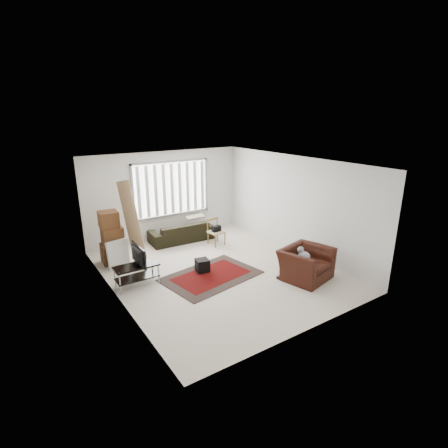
{
  "coord_description": "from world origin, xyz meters",
  "views": [
    {
      "loc": [
        -4.27,
        -6.73,
        3.79
      ],
      "look_at": [
        0.44,
        0.4,
        1.05
      ],
      "focal_mm": 28.0,
      "sensor_mm": 36.0,
      "label": 1
    }
  ],
  "objects_px": {
    "tv_stand": "(137,271)",
    "sofa": "(182,229)",
    "moving_boxes": "(112,239)",
    "side_chair": "(216,230)",
    "armchair": "(306,261)"
  },
  "relations": [
    {
      "from": "armchair",
      "to": "side_chair",
      "type": "bearing_deg",
      "value": 87.53
    },
    {
      "from": "side_chair",
      "to": "armchair",
      "type": "relative_size",
      "value": 0.59
    },
    {
      "from": "armchair",
      "to": "tv_stand",
      "type": "bearing_deg",
      "value": 138.72
    },
    {
      "from": "tv_stand",
      "to": "sofa",
      "type": "height_order",
      "value": "sofa"
    },
    {
      "from": "tv_stand",
      "to": "sofa",
      "type": "distance_m",
      "value": 3.01
    },
    {
      "from": "tv_stand",
      "to": "armchair",
      "type": "bearing_deg",
      "value": -28.04
    },
    {
      "from": "moving_boxes",
      "to": "side_chair",
      "type": "bearing_deg",
      "value": -7.56
    },
    {
      "from": "sofa",
      "to": "side_chair",
      "type": "xyz_separation_m",
      "value": [
        0.7,
        -0.85,
        0.06
      ]
    },
    {
      "from": "moving_boxes",
      "to": "armchair",
      "type": "bearing_deg",
      "value": -44.33
    },
    {
      "from": "moving_boxes",
      "to": "sofa",
      "type": "distance_m",
      "value": 2.32
    },
    {
      "from": "side_chair",
      "to": "armchair",
      "type": "distance_m",
      "value": 3.12
    },
    {
      "from": "moving_boxes",
      "to": "tv_stand",
      "type": "bearing_deg",
      "value": -87.81
    },
    {
      "from": "moving_boxes",
      "to": "armchair",
      "type": "distance_m",
      "value": 4.96
    },
    {
      "from": "moving_boxes",
      "to": "armchair",
      "type": "relative_size",
      "value": 1.04
    },
    {
      "from": "side_chair",
      "to": "tv_stand",
      "type": "bearing_deg",
      "value": -163.07
    }
  ]
}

